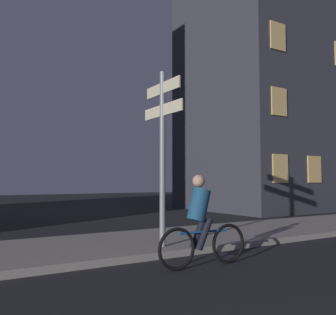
# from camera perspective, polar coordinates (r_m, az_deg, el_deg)

# --- Properties ---
(sidewalk_kerb) EXTENTS (40.00, 3.08, 0.14)m
(sidewalk_kerb) POSITION_cam_1_polar(r_m,az_deg,el_deg) (8.23, -13.90, -13.50)
(sidewalk_kerb) COLOR gray
(sidewalk_kerb) RESTS_ON ground_plane
(signpost) EXTENTS (0.12, 1.51, 3.68)m
(signpost) POSITION_cam_1_polar(r_m,az_deg,el_deg) (7.81, -0.84, 2.45)
(signpost) COLOR gray
(signpost) RESTS_ON sidewalk_kerb
(cyclist) EXTENTS (1.82, 0.34, 1.61)m
(cyclist) POSITION_cam_1_polar(r_m,az_deg,el_deg) (6.60, 5.13, -10.15)
(cyclist) COLOR black
(cyclist) RESTS_ON ground_plane
(building_right_block) EXTENTS (8.91, 6.74, 20.02)m
(building_right_block) POSITION_cam_1_polar(r_m,az_deg,el_deg) (22.60, 15.67, 18.71)
(building_right_block) COLOR #383842
(building_right_block) RESTS_ON ground_plane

